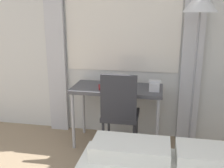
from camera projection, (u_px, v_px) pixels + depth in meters
name	position (u px, v px, depth m)	size (l,w,h in m)	color
wall_back_with_window	(114.00, 30.00, 3.20)	(4.67, 0.13, 2.70)	silver
desk	(117.00, 93.00, 3.07)	(1.04, 0.50, 0.72)	#4C4C51
desk_chair	(120.00, 110.00, 2.87)	(0.41, 0.41, 0.95)	#333338
standing_lamp	(200.00, 13.00, 2.62)	(0.35, 0.35, 1.79)	#4C4C51
telephone	(154.00, 86.00, 2.92)	(0.13, 0.16, 0.12)	silver
book	(111.00, 87.00, 3.01)	(0.32, 0.24, 0.02)	maroon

